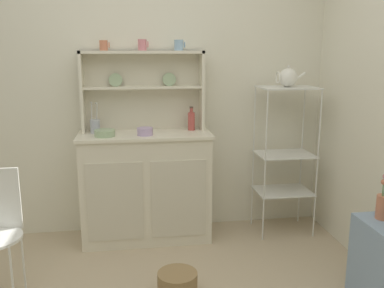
{
  "coord_description": "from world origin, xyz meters",
  "views": [
    {
      "loc": [
        -0.1,
        -2.02,
        1.56
      ],
      "look_at": [
        0.37,
        1.12,
        0.86
      ],
      "focal_mm": 39.81,
      "sensor_mm": 36.0,
      "label": 1
    }
  ],
  "objects_px": {
    "floor_basket": "(177,285)",
    "bowl_mixing_large": "(105,133)",
    "bakers_rack": "(285,144)",
    "hutch_cabinet": "(146,185)",
    "jam_bottle": "(191,121)",
    "cup_terracotta_0": "(104,45)",
    "utensil_jar": "(95,126)",
    "hutch_shelf_unit": "(143,84)",
    "porcelain_teapot": "(288,77)",
    "flower_vase": "(383,204)"
  },
  "relations": [
    {
      "from": "jam_bottle",
      "to": "flower_vase",
      "type": "height_order",
      "value": "jam_bottle"
    },
    {
      "from": "floor_basket",
      "to": "bowl_mixing_large",
      "type": "xyz_separation_m",
      "value": [
        -0.47,
        0.85,
        0.85
      ]
    },
    {
      "from": "floor_basket",
      "to": "jam_bottle",
      "type": "distance_m",
      "value": 1.38
    },
    {
      "from": "floor_basket",
      "to": "flower_vase",
      "type": "relative_size",
      "value": 0.88
    },
    {
      "from": "hutch_cabinet",
      "to": "floor_basket",
      "type": "distance_m",
      "value": 1.01
    },
    {
      "from": "bakers_rack",
      "to": "cup_terracotta_0",
      "type": "relative_size",
      "value": 15.86
    },
    {
      "from": "cup_terracotta_0",
      "to": "hutch_shelf_unit",
      "type": "bearing_deg",
      "value": 7.79
    },
    {
      "from": "utensil_jar",
      "to": "hutch_shelf_unit",
      "type": "bearing_deg",
      "value": 12.14
    },
    {
      "from": "hutch_shelf_unit",
      "to": "utensil_jar",
      "type": "bearing_deg",
      "value": -167.86
    },
    {
      "from": "bakers_rack",
      "to": "utensil_jar",
      "type": "bearing_deg",
      "value": 176.23
    },
    {
      "from": "hutch_shelf_unit",
      "to": "jam_bottle",
      "type": "xyz_separation_m",
      "value": [
        0.39,
        -0.08,
        -0.3
      ]
    },
    {
      "from": "bakers_rack",
      "to": "floor_basket",
      "type": "height_order",
      "value": "bakers_rack"
    },
    {
      "from": "hutch_cabinet",
      "to": "cup_terracotta_0",
      "type": "height_order",
      "value": "cup_terracotta_0"
    },
    {
      "from": "porcelain_teapot",
      "to": "hutch_cabinet",
      "type": "bearing_deg",
      "value": 178.75
    },
    {
      "from": "floor_basket",
      "to": "flower_vase",
      "type": "distance_m",
      "value": 1.39
    },
    {
      "from": "bowl_mixing_large",
      "to": "jam_bottle",
      "type": "bearing_deg",
      "value": 12.72
    },
    {
      "from": "hutch_shelf_unit",
      "to": "flower_vase",
      "type": "xyz_separation_m",
      "value": [
        1.42,
        -1.28,
        -0.66
      ]
    },
    {
      "from": "hutch_cabinet",
      "to": "utensil_jar",
      "type": "height_order",
      "value": "utensil_jar"
    },
    {
      "from": "bakers_rack",
      "to": "floor_basket",
      "type": "relative_size",
      "value": 4.9
    },
    {
      "from": "hutch_cabinet",
      "to": "bakers_rack",
      "type": "bearing_deg",
      "value": -1.25
    },
    {
      "from": "hutch_shelf_unit",
      "to": "porcelain_teapot",
      "type": "xyz_separation_m",
      "value": [
        1.18,
        -0.19,
        0.05
      ]
    },
    {
      "from": "hutch_cabinet",
      "to": "jam_bottle",
      "type": "relative_size",
      "value": 5.39
    },
    {
      "from": "hutch_cabinet",
      "to": "cup_terracotta_0",
      "type": "distance_m",
      "value": 1.18
    },
    {
      "from": "floor_basket",
      "to": "jam_bottle",
      "type": "xyz_separation_m",
      "value": [
        0.24,
        1.01,
        0.9
      ]
    },
    {
      "from": "cup_terracotta_0",
      "to": "porcelain_teapot",
      "type": "height_order",
      "value": "cup_terracotta_0"
    },
    {
      "from": "hutch_shelf_unit",
      "to": "porcelain_teapot",
      "type": "relative_size",
      "value": 4.1
    },
    {
      "from": "hutch_cabinet",
      "to": "bakers_rack",
      "type": "xyz_separation_m",
      "value": [
        1.18,
        -0.03,
        0.32
      ]
    },
    {
      "from": "bakers_rack",
      "to": "hutch_shelf_unit",
      "type": "bearing_deg",
      "value": 170.92
    },
    {
      "from": "bowl_mixing_large",
      "to": "flower_vase",
      "type": "xyz_separation_m",
      "value": [
        1.73,
        -1.04,
        -0.3
      ]
    },
    {
      "from": "hutch_shelf_unit",
      "to": "flower_vase",
      "type": "relative_size",
      "value": 3.4
    },
    {
      "from": "hutch_cabinet",
      "to": "bakers_rack",
      "type": "height_order",
      "value": "bakers_rack"
    },
    {
      "from": "floor_basket",
      "to": "jam_bottle",
      "type": "height_order",
      "value": "jam_bottle"
    },
    {
      "from": "bowl_mixing_large",
      "to": "flower_vase",
      "type": "distance_m",
      "value": 2.04
    },
    {
      "from": "cup_terracotta_0",
      "to": "floor_basket",
      "type": "bearing_deg",
      "value": -66.61
    },
    {
      "from": "jam_bottle",
      "to": "flower_vase",
      "type": "xyz_separation_m",
      "value": [
        1.02,
        -1.2,
        -0.35
      ]
    },
    {
      "from": "cup_terracotta_0",
      "to": "flower_vase",
      "type": "height_order",
      "value": "cup_terracotta_0"
    },
    {
      "from": "utensil_jar",
      "to": "hutch_cabinet",
      "type": "bearing_deg",
      "value": -11.21
    },
    {
      "from": "jam_bottle",
      "to": "hutch_shelf_unit",
      "type": "bearing_deg",
      "value": 168.97
    },
    {
      "from": "cup_terracotta_0",
      "to": "porcelain_teapot",
      "type": "bearing_deg",
      "value": -5.71
    },
    {
      "from": "hutch_shelf_unit",
      "to": "jam_bottle",
      "type": "relative_size",
      "value": 5.03
    },
    {
      "from": "flower_vase",
      "to": "hutch_cabinet",
      "type": "bearing_deg",
      "value": 141.8
    },
    {
      "from": "hutch_shelf_unit",
      "to": "bowl_mixing_large",
      "type": "bearing_deg",
      "value": -142.81
    },
    {
      "from": "bakers_rack",
      "to": "bowl_mixing_large",
      "type": "xyz_separation_m",
      "value": [
        -1.49,
        -0.05,
        0.15
      ]
    },
    {
      "from": "cup_terracotta_0",
      "to": "bowl_mixing_large",
      "type": "relative_size",
      "value": 0.5
    },
    {
      "from": "utensil_jar",
      "to": "floor_basket",
      "type": "bearing_deg",
      "value": -61.32
    },
    {
      "from": "cup_terracotta_0",
      "to": "porcelain_teapot",
      "type": "xyz_separation_m",
      "value": [
        1.48,
        -0.15,
        -0.26
      ]
    },
    {
      "from": "floor_basket",
      "to": "cup_terracotta_0",
      "type": "height_order",
      "value": "cup_terracotta_0"
    },
    {
      "from": "utensil_jar",
      "to": "bakers_rack",
      "type": "bearing_deg",
      "value": -3.77
    },
    {
      "from": "flower_vase",
      "to": "hutch_shelf_unit",
      "type": "bearing_deg",
      "value": 137.94
    },
    {
      "from": "bakers_rack",
      "to": "cup_terracotta_0",
      "type": "height_order",
      "value": "cup_terracotta_0"
    }
  ]
}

